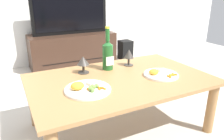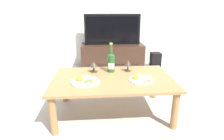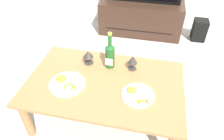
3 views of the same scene
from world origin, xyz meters
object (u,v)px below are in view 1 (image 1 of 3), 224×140
dinner_plate_right (160,74)px  goblet_left (83,62)px  wine_bottle (108,54)px  goblet_right (129,55)px  dining_table (120,85)px  floor_speaker (125,50)px  tv_screen (70,13)px  dinner_plate_left (87,88)px  tv_stand (73,50)px

dinner_plate_right → goblet_left: bearing=147.3°
wine_bottle → goblet_right: size_ratio=2.47×
dining_table → floor_speaker: bearing=58.7°
dining_table → floor_speaker: size_ratio=4.30×
tv_screen → floor_speaker: (0.85, -0.03, -0.60)m
wine_bottle → goblet_left: size_ratio=2.63×
dining_table → wine_bottle: bearing=90.5°
wine_bottle → dinner_plate_left: (-0.30, -0.31, -0.12)m
wine_bottle → dinner_plate_left: 0.44m
floor_speaker → goblet_right: 1.65m
dinner_plate_left → dinner_plate_right: dinner_plate_left is taller
wine_bottle → floor_speaker: bearing=54.9°
dinner_plate_left → tv_stand: bearing=76.1°
dining_table → wine_bottle: 0.29m
dining_table → tv_screen: (0.14, 1.65, 0.39)m
dinner_plate_left → dinner_plate_right: (0.58, -0.00, -0.00)m
floor_speaker → dinner_plate_right: bearing=-112.1°
wine_bottle → tv_screen: bearing=84.5°
tv_stand → tv_screen: bearing=-90.0°
dinner_plate_right → dining_table: bearing=161.9°
dining_table → tv_stand: tv_stand is taller
dining_table → tv_stand: 1.67m
goblet_left → dining_table: bearing=-47.4°
goblet_left → goblet_right: bearing=0.0°
wine_bottle → goblet_left: (-0.20, 0.01, -0.04)m
dinner_plate_left → tv_screen: bearing=76.1°
goblet_left → dinner_plate_left: 0.34m
tv_screen → dinner_plate_right: bearing=-85.1°
tv_stand → tv_screen: (0.00, -0.00, 0.52)m
floor_speaker → goblet_right: bearing=-119.2°
tv_screen → floor_speaker: 1.04m
tv_stand → dinner_plate_right: 1.77m
dining_table → goblet_left: (-0.21, 0.22, 0.15)m
dining_table → wine_bottle: (-0.00, 0.21, 0.19)m
tv_stand → wine_bottle: 1.48m
floor_speaker → goblet_right: goblet_right is taller
tv_stand → dinner_plate_right: bearing=-85.1°
tv_stand → floor_speaker: bearing=-2.3°
dining_table → dinner_plate_left: dinner_plate_left is taller
floor_speaker → dinner_plate_left: (-1.28, -1.72, 0.29)m
floor_speaker → dinner_plate_left: dinner_plate_left is taller
goblet_right → tv_screen: bearing=92.6°
tv_screen → floor_speaker: tv_screen is taller
wine_bottle → dinner_plate_right: bearing=-46.8°
dinner_plate_left → wine_bottle: bearing=46.2°
goblet_left → goblet_right: (0.41, 0.00, 0.01)m
dining_table → goblet_left: goblet_left is taller
goblet_right → dinner_plate_left: (-0.50, -0.32, -0.08)m
floor_speaker → goblet_left: bearing=-130.3°
dining_table → goblet_right: size_ratio=9.29×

